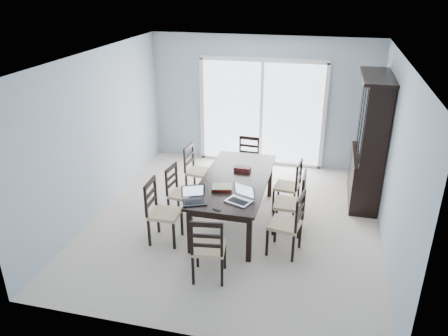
{
  "coord_description": "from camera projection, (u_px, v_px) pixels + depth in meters",
  "views": [
    {
      "loc": [
        1.28,
        -5.95,
        3.63
      ],
      "look_at": [
        -0.17,
        0.0,
        0.91
      ],
      "focal_mm": 35.0,
      "sensor_mm": 36.0,
      "label": 1
    }
  ],
  "objects": [
    {
      "name": "chair_end_near",
      "position": [
        208.0,
        243.0,
        5.43
      ],
      "size": [
        0.46,
        0.47,
        1.08
      ],
      "rotation": [
        0.0,
        0.0,
        0.14
      ],
      "color": "black",
      "rests_on": "floor"
    },
    {
      "name": "book_stack",
      "position": [
        222.0,
        187.0,
        6.4
      ],
      "size": [
        0.33,
        0.27,
        0.05
      ],
      "rotation": [
        0.0,
        0.0,
        0.06
      ],
      "color": "maroon",
      "rests_on": "dining_table"
    },
    {
      "name": "railing",
      "position": [
        274.0,
        111.0,
        10.8
      ],
      "size": [
        4.5,
        0.06,
        1.1
      ],
      "primitive_type": "cube",
      "color": "#99999E",
      "rests_on": "balcony"
    },
    {
      "name": "chair_end_far",
      "position": [
        248.0,
        156.0,
        8.13
      ],
      "size": [
        0.41,
        0.42,
        1.03
      ],
      "rotation": [
        0.0,
        0.0,
        3.08
      ],
      "color": "black",
      "rests_on": "floor"
    },
    {
      "name": "hot_tub",
      "position": [
        252.0,
        126.0,
        9.96
      ],
      "size": [
        1.8,
        1.61,
        0.93
      ],
      "rotation": [
        0.0,
        0.0,
        -0.0
      ],
      "color": "maroon",
      "rests_on": "balcony"
    },
    {
      "name": "game_box",
      "position": [
        242.0,
        169.0,
        6.99
      ],
      "size": [
        0.27,
        0.14,
        0.06
      ],
      "primitive_type": "cube",
      "rotation": [
        0.0,
        0.0,
        -0.05
      ],
      "color": "#430D18",
      "rests_on": "dining_table"
    },
    {
      "name": "chair_right_mid",
      "position": [
        295.0,
        197.0,
        6.52
      ],
      "size": [
        0.44,
        0.43,
        1.13
      ],
      "rotation": [
        0.0,
        0.0,
        1.56
      ],
      "color": "black",
      "rests_on": "floor"
    },
    {
      "name": "wall_left",
      "position": [
        98.0,
        134.0,
        6.99
      ],
      "size": [
        0.02,
        5.0,
        2.6
      ],
      "primitive_type": "cube",
      "color": "#9DAEBB",
      "rests_on": "floor"
    },
    {
      "name": "chair_left_near",
      "position": [
        158.0,
        205.0,
        6.3
      ],
      "size": [
        0.44,
        0.42,
        1.11
      ],
      "rotation": [
        0.0,
        0.0,
        -1.55
      ],
      "color": "black",
      "rests_on": "floor"
    },
    {
      "name": "back_wall",
      "position": [
        262.0,
        102.0,
        8.72
      ],
      "size": [
        4.5,
        0.02,
        2.6
      ],
      "primitive_type": "cube",
      "color": "#9DAEBB",
      "rests_on": "floor"
    },
    {
      "name": "ceiling",
      "position": [
        236.0,
        57.0,
        5.98
      ],
      "size": [
        5.0,
        5.0,
        0.0
      ],
      "primitive_type": "plane",
      "rotation": [
        3.14,
        0.0,
        0.0
      ],
      "color": "white",
      "rests_on": "back_wall"
    },
    {
      "name": "cell_phone",
      "position": [
        217.0,
        209.0,
        5.84
      ],
      "size": [
        0.12,
        0.08,
        0.01
      ],
      "primitive_type": "cube",
      "rotation": [
        0.0,
        0.0,
        -0.37
      ],
      "color": "black",
      "rests_on": "dining_table"
    },
    {
      "name": "china_hutch",
      "position": [
        370.0,
        143.0,
        7.27
      ],
      "size": [
        0.5,
        1.38,
        2.2
      ],
      "color": "black",
      "rests_on": "floor"
    },
    {
      "name": "laptop_dark",
      "position": [
        194.0,
        199.0,
        6.0
      ],
      "size": [
        0.39,
        0.34,
        0.22
      ],
      "rotation": [
        0.0,
        0.0,
        0.42
      ],
      "color": "black",
      "rests_on": "dining_table"
    },
    {
      "name": "chair_left_far",
      "position": [
        194.0,
        165.0,
        7.74
      ],
      "size": [
        0.45,
        0.44,
        1.04
      ],
      "rotation": [
        0.0,
        0.0,
        -1.7
      ],
      "color": "black",
      "rests_on": "floor"
    },
    {
      "name": "chair_right_near",
      "position": [
        292.0,
        217.0,
        5.99
      ],
      "size": [
        0.49,
        0.48,
        1.1
      ],
      "rotation": [
        0.0,
        0.0,
        1.39
      ],
      "color": "black",
      "rests_on": "floor"
    },
    {
      "name": "floor",
      "position": [
        234.0,
        221.0,
        7.03
      ],
      "size": [
        5.0,
        5.0,
        0.0
      ],
      "primitive_type": "plane",
      "color": "beige",
      "rests_on": "ground"
    },
    {
      "name": "laptop_silver",
      "position": [
        239.0,
        198.0,
        6.02
      ],
      "size": [
        0.41,
        0.35,
        0.23
      ],
      "rotation": [
        0.0,
        0.0,
        -0.39
      ],
      "color": "#B0B0B2",
      "rests_on": "dining_table"
    },
    {
      "name": "chair_right_far",
      "position": [
        292.0,
        181.0,
        7.16
      ],
      "size": [
        0.44,
        0.43,
        1.02
      ],
      "rotation": [
        0.0,
        0.0,
        1.45
      ],
      "color": "black",
      "rests_on": "floor"
    },
    {
      "name": "balcony",
      "position": [
        267.0,
        147.0,
        10.16
      ],
      "size": [
        4.5,
        2.0,
        0.1
      ],
      "primitive_type": "cube",
      "color": "gray",
      "rests_on": "ground"
    },
    {
      "name": "chair_left_mid",
      "position": [
        177.0,
        187.0,
        6.96
      ],
      "size": [
        0.43,
        0.42,
        1.01
      ],
      "rotation": [
        0.0,
        0.0,
        -1.69
      ],
      "color": "black",
      "rests_on": "floor"
    },
    {
      "name": "dining_table",
      "position": [
        235.0,
        183.0,
        6.76
      ],
      "size": [
        1.0,
        2.2,
        0.75
      ],
      "color": "black",
      "rests_on": "floor"
    },
    {
      "name": "sliding_door",
      "position": [
        261.0,
        113.0,
        8.79
      ],
      "size": [
        2.52,
        0.05,
        2.18
      ],
      "color": "silver",
      "rests_on": "floor"
    },
    {
      "name": "wall_right",
      "position": [
        394.0,
        159.0,
        6.02
      ],
      "size": [
        0.02,
        5.0,
        2.6
      ],
      "primitive_type": "cube",
      "color": "#9DAEBB",
      "rests_on": "floor"
    }
  ]
}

